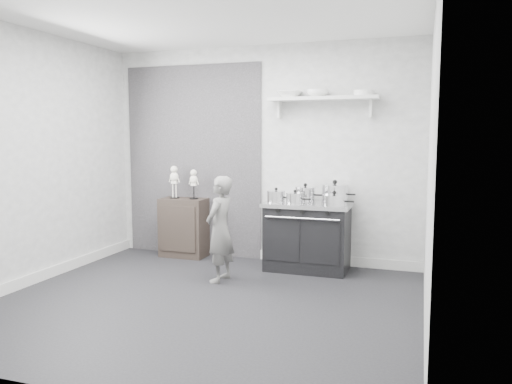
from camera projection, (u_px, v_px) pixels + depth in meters
ground at (203, 302)px, 4.76m from camera, size 4.00×4.00×0.00m
room_shell at (199, 130)px, 4.75m from camera, size 4.02×3.62×2.71m
wall_shelf at (323, 99)px, 5.87m from camera, size 1.30×0.26×0.24m
stove at (308, 236)px, 5.89m from camera, size 1.00×0.63×0.81m
side_cabinet at (184, 227)px, 6.56m from camera, size 0.59×0.34×0.77m
child at (220, 229)px, 5.40m from camera, size 0.32×0.45×1.16m
pot_front_left at (276, 196)px, 5.83m from camera, size 0.30×0.21×0.18m
pot_back_left at (305, 194)px, 5.96m from camera, size 0.34×0.25×0.22m
pot_back_right at (335, 193)px, 5.87m from camera, size 0.40×0.32×0.26m
pot_front_right at (334, 200)px, 5.56m from camera, size 0.36×0.27×0.17m
pot_front_center at (295, 198)px, 5.73m from camera, size 0.29×0.20×0.16m
skeleton_full at (174, 179)px, 6.53m from camera, size 0.14×0.09×0.49m
skeleton_torso at (194, 182)px, 6.44m from camera, size 0.12×0.08×0.44m
bowl_large at (289, 94)px, 5.98m from camera, size 0.30×0.30×0.07m
bowl_small at (318, 93)px, 5.87m from camera, size 0.26×0.26×0.08m
plate_stack at (364, 93)px, 5.70m from camera, size 0.23×0.23×0.06m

